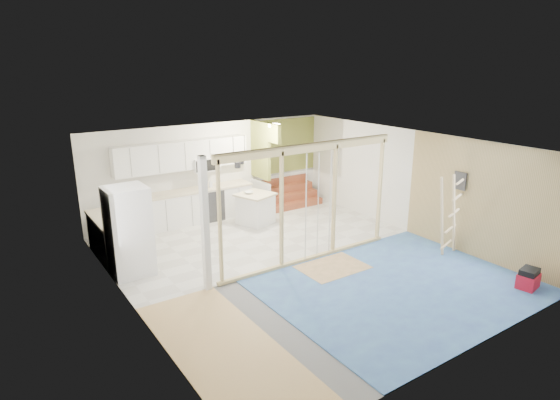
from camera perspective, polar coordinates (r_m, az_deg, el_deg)
room at (r=9.71m, az=2.14°, el=-0.76°), size 7.01×8.01×2.61m
floor_overlays at (r=10.25m, az=2.19°, el=-7.50°), size 7.00×8.00×0.03m
stud_frame at (r=9.47m, az=0.83°, el=0.73°), size 4.66×0.14×2.60m
base_cabinets at (r=12.09m, az=-13.65°, el=-1.83°), size 4.45×2.24×0.93m
upper_cabinets at (r=12.43m, az=-11.51°, el=5.26°), size 3.60×0.41×0.85m
green_partition at (r=13.82m, az=0.03°, el=3.01°), size 2.25×1.51×2.60m
pot_rack at (r=10.92m, az=-5.01°, el=4.93°), size 0.52×0.52×0.72m
sheathing_panel at (r=10.89m, az=23.62°, el=-0.24°), size 0.02×4.00×2.60m
electrical_panel at (r=11.08m, az=21.11°, el=2.19°), size 0.04×0.30×0.40m
ceiling_light at (r=12.64m, az=-0.72°, el=9.08°), size 0.32×0.32×0.08m
fridge at (r=9.84m, az=-17.92°, el=-3.68°), size 0.81×0.78×1.84m
island at (r=12.44m, az=-3.01°, el=-1.10°), size 1.08×1.08×0.84m
bowl at (r=12.33m, az=-3.81°, el=0.91°), size 0.30×0.30×0.06m
soap_bottle_a at (r=12.22m, az=-16.41°, el=1.10°), size 0.14×0.14×0.28m
soap_bottle_b at (r=12.71m, az=-8.47°, el=1.99°), size 0.10×0.10×0.20m
toolbox at (r=10.23m, az=28.02°, el=-8.51°), size 0.48×0.39×0.41m
ladder at (r=10.90m, az=19.96°, el=-1.73°), size 1.00×0.11×1.86m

